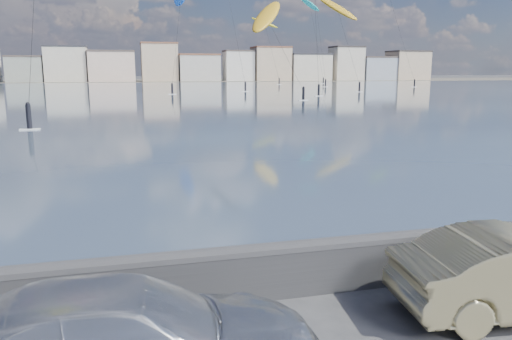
{
  "coord_description": "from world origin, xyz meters",
  "views": [
    {
      "loc": [
        -1.52,
        -5.74,
        4.22
      ],
      "look_at": [
        1.0,
        4.0,
        2.2
      ],
      "focal_mm": 35.0,
      "sensor_mm": 36.0,
      "label": 1
    }
  ],
  "objects": [
    {
      "name": "bay_water",
      "position": [
        0.0,
        91.5,
        0.01
      ],
      "size": [
        500.0,
        177.0,
        0.0
      ],
      "primitive_type": "cube",
      "color": "#34445F",
      "rests_on": "ground"
    },
    {
      "name": "far_shore_strip",
      "position": [
        0.0,
        200.0,
        0.01
      ],
      "size": [
        500.0,
        60.0,
        0.0
      ],
      "primitive_type": "cube",
      "color": "#4C473D",
      "rests_on": "ground"
    },
    {
      "name": "seawall",
      "position": [
        0.0,
        2.7,
        0.58
      ],
      "size": [
        400.0,
        0.36,
        1.08
      ],
      "color": "#28282B",
      "rests_on": "ground"
    },
    {
      "name": "far_buildings",
      "position": [
        1.31,
        186.0,
        6.03
      ],
      "size": [
        240.79,
        13.26,
        14.6
      ],
      "color": "silver",
      "rests_on": "ground"
    },
    {
      "name": "kitesurfer_5",
      "position": [
        41.48,
        93.71,
        16.54
      ],
      "size": [
        8.41,
        14.38,
        20.0
      ],
      "color": "#BF8C19",
      "rests_on": "ground"
    },
    {
      "name": "kitesurfer_6",
      "position": [
        54.94,
        145.84,
        23.54
      ],
      "size": [
        8.09,
        8.73,
        26.31
      ],
      "color": "#19BFBF",
      "rests_on": "ground"
    },
    {
      "name": "kitesurfer_9",
      "position": [
        40.49,
        146.32,
        18.05
      ],
      "size": [
        8.75,
        12.59,
        20.3
      ],
      "color": "yellow",
      "rests_on": "ground"
    },
    {
      "name": "kitesurfer_14",
      "position": [
        19.5,
        69.2,
        11.98
      ],
      "size": [
        7.96,
        13.36,
        15.22
      ],
      "color": "#BF8C19",
      "rests_on": "ground"
    }
  ]
}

